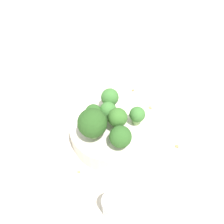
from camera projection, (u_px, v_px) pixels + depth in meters
The scene contains 15 objects.
ground_plane at pixel (112, 136), 0.50m from camera, with size 3.00×3.00×0.00m, color beige.
bowl at pixel (112, 130), 0.49m from camera, with size 0.18×0.18×0.05m, color silver.
broccoli_floret_0 at pixel (118, 118), 0.43m from camera, with size 0.04×0.04×0.06m.
broccoli_floret_1 at pixel (110, 98), 0.47m from camera, with size 0.04×0.04×0.05m.
broccoli_floret_2 at pixel (120, 137), 0.41m from camera, with size 0.04×0.04×0.05m.
broccoli_floret_3 at pixel (137, 115), 0.45m from camera, with size 0.03×0.03×0.04m.
broccoli_floret_4 at pixel (94, 113), 0.44m from camera, with size 0.03×0.03×0.05m.
broccoli_floret_5 at pixel (108, 111), 0.45m from camera, with size 0.04×0.04×0.05m.
broccoli_floret_6 at pixel (92, 123), 0.41m from camera, with size 0.06×0.06×0.07m.
pepper_shaker at pixel (111, 206), 0.38m from camera, with size 0.03×0.03×0.06m.
almond_crumb_0 at pixel (79, 172), 0.44m from camera, with size 0.01×0.00×0.01m, color tan.
almond_crumb_1 at pixel (133, 90), 0.60m from camera, with size 0.01×0.00×0.01m, color #AD7F4C.
almond_crumb_2 at pixel (177, 146), 0.48m from camera, with size 0.01×0.01×0.01m, color #AD7F4C.
almond_crumb_3 at pixel (118, 101), 0.57m from camera, with size 0.01×0.01×0.01m, color #AD7F4C.
almond_crumb_4 at pixel (150, 107), 0.56m from camera, with size 0.01×0.01×0.01m, color tan.
Camera 1 is at (-0.08, 0.27, 0.42)m, focal length 35.00 mm.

